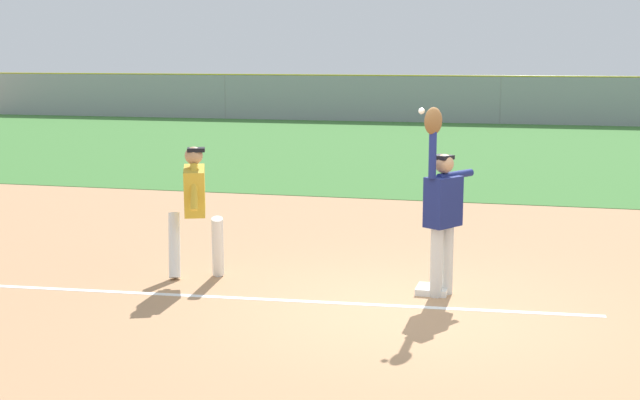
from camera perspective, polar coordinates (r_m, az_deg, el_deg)
name	(u,v)px	position (r m, az deg, el deg)	size (l,w,h in m)	color
ground_plane	(411,309)	(9.94, 6.04, -7.23)	(81.12, 81.12, 0.00)	tan
outfield_grass	(487,149)	(26.71, 11.07, 3.34)	(48.13, 19.57, 0.01)	#3D7533
chalk_foul_line	(99,291)	(10.95, -14.48, -5.87)	(12.00, 0.10, 0.01)	white
first_base	(432,290)	(10.61, 7.48, -5.94)	(0.38, 0.38, 0.08)	white
fielder	(442,204)	(10.28, 8.12, -0.28)	(0.58, 0.81, 2.28)	silver
runner	(195,203)	(11.13, -8.31, -0.17)	(0.87, 0.82, 1.72)	white
baseball	(422,111)	(10.02, 6.77, 5.90)	(0.07, 0.07, 0.07)	white
outfield_fence	(500,100)	(36.38, 11.90, 6.54)	(48.21, 0.08, 2.00)	#93999E
parked_car_black	(360,101)	(40.40, 2.70, 6.57)	(4.54, 2.40, 1.25)	black
parked_car_silver	(500,103)	(39.77, 11.91, 6.32)	(4.44, 2.20, 1.25)	#B7B7BC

